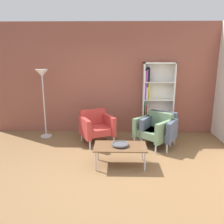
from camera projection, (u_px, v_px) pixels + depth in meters
ground_plane at (105, 175)px, 4.14m from camera, size 8.32×8.32×0.00m
brick_back_panel at (109, 79)px, 6.18m from camera, size 6.40×0.12×2.90m
bookshelf_tall at (155, 100)px, 6.07m from camera, size 0.80×0.30×1.90m
coffee_table_low at (120, 147)px, 4.41m from camera, size 1.00×0.56×0.40m
decorative_bowl at (120, 144)px, 4.40m from camera, size 0.32×0.32×0.05m
armchair_spare_guest at (96, 126)px, 5.59m from camera, size 0.92×0.90×0.78m
armchair_by_bookshelf at (154, 129)px, 5.37m from camera, size 0.95×0.95×0.78m
armchair_corner_red at (160, 128)px, 5.40m from camera, size 0.93×0.91×0.78m
floor_lamp_torchiere at (42, 81)px, 5.74m from camera, size 0.32×0.32×1.74m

